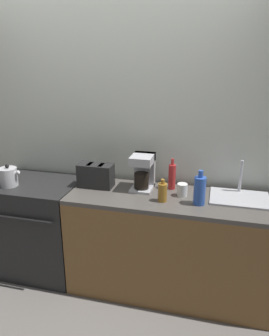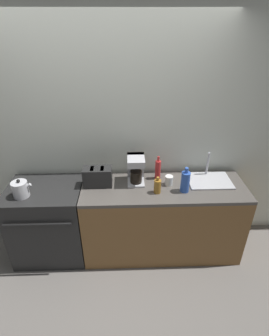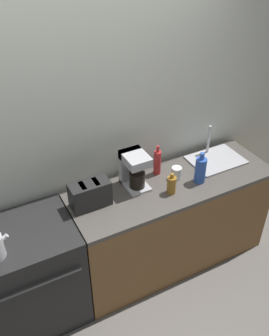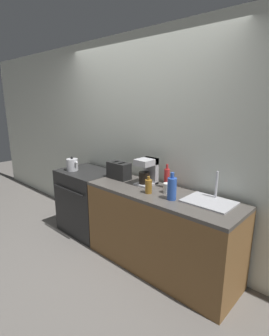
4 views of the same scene
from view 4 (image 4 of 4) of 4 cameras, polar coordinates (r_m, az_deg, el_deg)
ground_plane at (r=3.35m, az=-6.82°, el=-18.47°), size 12.00×12.00×0.00m
wall_back at (r=3.31m, az=1.24°, el=5.53°), size 8.00×0.05×2.60m
stove at (r=3.76m, az=-9.96°, el=-6.96°), size 0.78×0.64×0.88m
counter_block at (r=2.94m, az=5.55°, el=-13.45°), size 1.73×0.60×0.88m
kettle at (r=3.68m, az=-13.40°, el=0.73°), size 0.19×0.15×0.20m
toaster at (r=3.21m, az=-3.43°, el=-0.52°), size 0.30×0.15×0.20m
coffee_maker at (r=2.98m, az=2.83°, el=-0.55°), size 0.18×0.24×0.30m
sink_tray at (r=2.59m, az=16.01°, el=-6.87°), size 0.46×0.34×0.28m
bottle_blue at (r=2.55m, az=8.14°, el=-4.41°), size 0.09×0.09×0.27m
bottle_red at (r=2.89m, az=7.05°, el=-2.16°), size 0.06×0.06×0.27m
bottle_amber at (r=2.71m, az=3.08°, el=-3.97°), size 0.07×0.07×0.18m
cup_white at (r=2.75m, az=7.13°, el=-4.36°), size 0.08×0.08×0.10m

